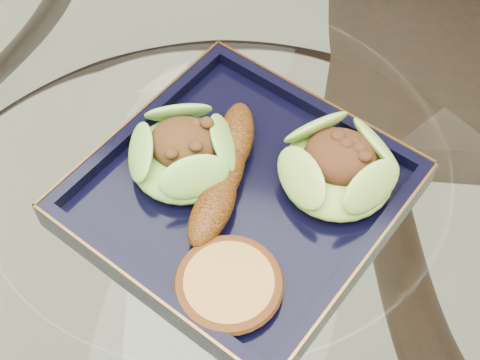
# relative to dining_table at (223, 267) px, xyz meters

# --- Properties ---
(dining_table) EXTENTS (1.13, 1.13, 0.77)m
(dining_table) POSITION_rel_dining_table_xyz_m (0.00, 0.00, 0.00)
(dining_table) COLOR white
(dining_table) RESTS_ON ground
(dining_chair) EXTENTS (0.47, 0.47, 1.01)m
(dining_chair) POSITION_rel_dining_table_xyz_m (0.22, 0.53, -0.03)
(dining_chair) COLOR black
(dining_chair) RESTS_ON ground
(navy_plate) EXTENTS (0.35, 0.35, 0.02)m
(navy_plate) POSITION_rel_dining_table_xyz_m (0.02, -0.01, 0.17)
(navy_plate) COLOR black
(navy_plate) RESTS_ON dining_table
(lettuce_wrap_left) EXTENTS (0.11, 0.11, 0.04)m
(lettuce_wrap_left) POSITION_rel_dining_table_xyz_m (-0.04, 0.00, 0.20)
(lettuce_wrap_left) COLOR #59A02E
(lettuce_wrap_left) RESTS_ON navy_plate
(lettuce_wrap_right) EXTENTS (0.14, 0.14, 0.04)m
(lettuce_wrap_right) POSITION_rel_dining_table_xyz_m (0.11, 0.03, 0.20)
(lettuce_wrap_right) COLOR #6DA32F
(lettuce_wrap_right) RESTS_ON navy_plate
(roasted_plantain) EXTENTS (0.04, 0.16, 0.03)m
(roasted_plantain) POSITION_rel_dining_table_xyz_m (0.01, -0.00, 0.20)
(roasted_plantain) COLOR #6B350B
(roasted_plantain) RESTS_ON navy_plate
(crumb_patty) EXTENTS (0.11, 0.11, 0.02)m
(crumb_patty) POSITION_rel_dining_table_xyz_m (0.04, -0.11, 0.19)
(crumb_patty) COLOR #C08240
(crumb_patty) RESTS_ON navy_plate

